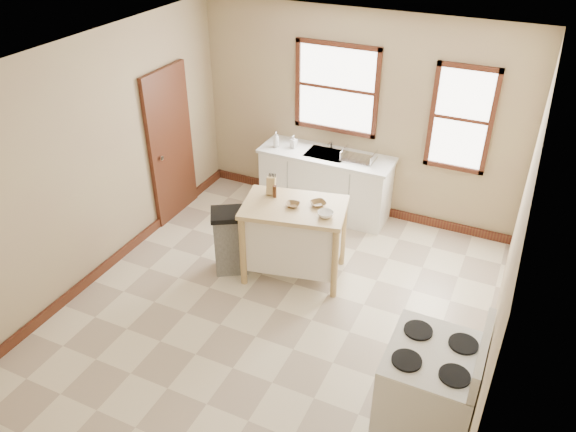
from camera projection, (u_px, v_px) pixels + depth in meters
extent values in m
plane|color=beige|center=(276.00, 309.00, 6.34)|extent=(5.00, 5.00, 0.00)
plane|color=white|center=(272.00, 63.00, 4.86)|extent=(5.00, 5.00, 0.00)
cube|color=#9F8468|center=(357.00, 117.00, 7.52)|extent=(4.50, 0.04, 2.80)
cube|color=#9F8468|center=(98.00, 160.00, 6.41)|extent=(0.04, 5.00, 2.80)
cube|color=#9F8468|center=(510.00, 259.00, 4.79)|extent=(0.04, 5.00, 2.80)
cube|color=#3E1611|center=(171.00, 145.00, 7.58)|extent=(0.06, 0.90, 2.10)
cube|color=#3E1611|center=(350.00, 203.00, 8.21)|extent=(4.50, 0.04, 0.12)
cube|color=#3E1611|center=(119.00, 255.00, 7.11)|extent=(0.04, 5.00, 0.12)
cylinder|color=silver|center=(332.00, 141.00, 7.73)|extent=(0.03, 0.03, 0.22)
imported|color=#B2B2B2|center=(276.00, 139.00, 7.78)|extent=(0.11, 0.11, 0.22)
imported|color=#B2B2B2|center=(294.00, 141.00, 7.78)|extent=(0.10, 0.10, 0.18)
cylinder|color=#3B1F10|center=(275.00, 191.00, 6.52)|extent=(0.06, 0.06, 0.15)
imported|color=brown|center=(293.00, 205.00, 6.37)|extent=(0.17, 0.17, 0.04)
imported|color=brown|center=(318.00, 204.00, 6.39)|extent=(0.25, 0.25, 0.04)
imported|color=white|center=(326.00, 214.00, 6.18)|extent=(0.25, 0.25, 0.06)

